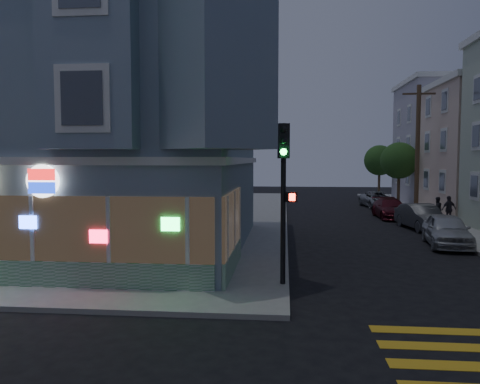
# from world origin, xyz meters

# --- Properties ---
(ground) EXTENTS (120.00, 120.00, 0.00)m
(ground) POSITION_xyz_m (0.00, 0.00, 0.00)
(ground) COLOR black
(ground) RESTS_ON ground
(sidewalk_nw) EXTENTS (33.00, 42.00, 0.15)m
(sidewalk_nw) POSITION_xyz_m (-13.50, 23.00, 0.07)
(sidewalk_nw) COLOR gray
(sidewalk_nw) RESTS_ON ground
(corner_building) EXTENTS (14.60, 14.60, 11.40)m
(corner_building) POSITION_xyz_m (-6.00, 10.98, 5.82)
(corner_building) COLOR slate
(corner_building) RESTS_ON sidewalk_nw
(row_house_d) EXTENTS (12.00, 8.60, 10.50)m
(row_house_d) POSITION_xyz_m (19.50, 34.00, 5.40)
(row_house_d) COLOR #A49CAB
(row_house_d) RESTS_ON sidewalk_ne
(utility_pole) EXTENTS (2.20, 0.30, 9.00)m
(utility_pole) POSITION_xyz_m (12.00, 24.00, 4.80)
(utility_pole) COLOR #4C3826
(utility_pole) RESTS_ON sidewalk_ne
(street_tree_near) EXTENTS (3.00, 3.00, 5.30)m
(street_tree_near) POSITION_xyz_m (12.20, 30.00, 3.94)
(street_tree_near) COLOR #4C3826
(street_tree_near) RESTS_ON sidewalk_ne
(street_tree_far) EXTENTS (3.00, 3.00, 5.30)m
(street_tree_far) POSITION_xyz_m (12.20, 38.00, 3.94)
(street_tree_far) COLOR #4C3826
(street_tree_far) RESTS_ON sidewalk_ne
(pedestrian_a) EXTENTS (0.84, 0.73, 1.49)m
(pedestrian_a) POSITION_xyz_m (12.59, 21.37, 0.90)
(pedestrian_a) COLOR black
(pedestrian_a) RESTS_ON sidewalk_ne
(pedestrian_b) EXTENTS (1.04, 0.69, 1.64)m
(pedestrian_b) POSITION_xyz_m (13.00, 20.38, 0.97)
(pedestrian_b) COLOR #29242D
(pedestrian_b) RESTS_ON sidewalk_ne
(parked_car_a) EXTENTS (2.38, 4.65, 1.52)m
(parked_car_a) POSITION_xyz_m (10.37, 12.85, 0.76)
(parked_car_a) COLOR #B4B8BC
(parked_car_a) RESTS_ON ground
(parked_car_b) EXTENTS (2.16, 4.64, 1.47)m
(parked_car_b) POSITION_xyz_m (10.70, 18.05, 0.74)
(parked_car_b) COLOR #37393C
(parked_car_b) RESTS_ON ground
(parked_car_c) EXTENTS (1.99, 4.69, 1.35)m
(parked_car_c) POSITION_xyz_m (10.09, 23.25, 0.67)
(parked_car_c) COLOR #4E121B
(parked_car_c) RESTS_ON ground
(parked_car_d) EXTENTS (2.74, 5.07, 1.35)m
(parked_car_d) POSITION_xyz_m (10.70, 30.51, 0.68)
(parked_car_d) COLOR #94989E
(parked_car_d) RESTS_ON ground
(traffic_signal) EXTENTS (0.62, 0.56, 5.01)m
(traffic_signal) POSITION_xyz_m (2.82, 4.87, 3.54)
(traffic_signal) COLOR black
(traffic_signal) RESTS_ON sidewalk_nw
(fire_hydrant) EXTENTS (0.41, 0.24, 0.71)m
(fire_hydrant) POSITION_xyz_m (11.30, 13.06, 0.52)
(fire_hydrant) COLOR white
(fire_hydrant) RESTS_ON sidewalk_ne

